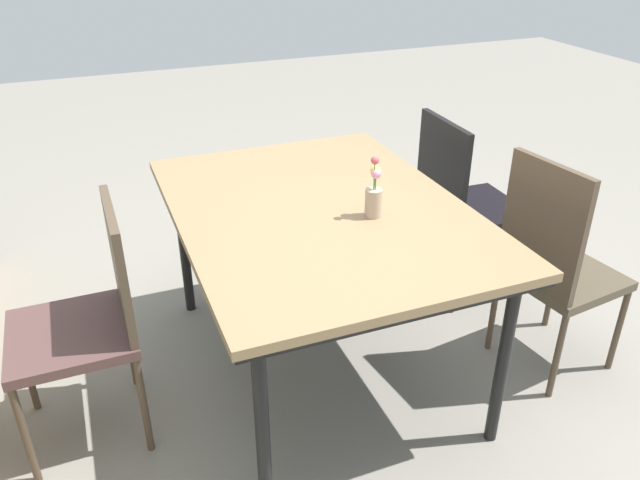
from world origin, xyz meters
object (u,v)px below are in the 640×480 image
(dining_table, at_px, (320,220))
(chair_near_right, at_px, (462,197))
(chair_near_left, at_px, (554,260))
(chair_far_side, at_px, (90,313))
(flower_vase, at_px, (374,195))

(dining_table, distance_m, chair_near_right, 0.99)
(chair_near_left, relative_size, chair_far_side, 1.06)
(chair_far_side, xyz_separation_m, chair_near_right, (0.37, -1.82, 0.00))
(chair_near_left, height_order, flower_vase, flower_vase)
(flower_vase, bearing_deg, chair_near_left, -105.31)
(dining_table, relative_size, chair_near_right, 1.59)
(dining_table, height_order, chair_near_left, chair_near_left)
(dining_table, relative_size, chair_near_left, 1.52)
(flower_vase, bearing_deg, chair_far_side, 83.55)
(chair_far_side, xyz_separation_m, flower_vase, (-0.12, -1.07, 0.35))
(flower_vase, bearing_deg, dining_table, 47.65)
(dining_table, distance_m, flower_vase, 0.26)
(chair_far_side, height_order, chair_near_right, chair_near_right)
(chair_near_right, bearing_deg, chair_far_side, -76.91)
(chair_near_left, bearing_deg, chair_near_right, 172.50)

